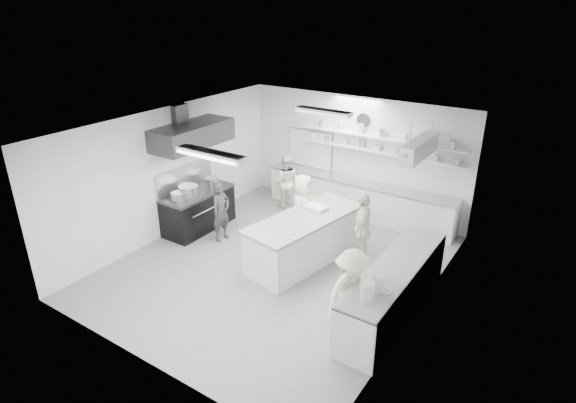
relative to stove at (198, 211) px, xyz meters
The scene contains 27 objects.
floor 2.67m from the stove, ahead, with size 6.00×7.00×0.02m, color gray.
ceiling 3.67m from the stove, ahead, with size 6.00×7.00×0.02m, color white.
wall_back 4.18m from the stove, 50.01° to the left, with size 6.00×0.04×3.00m, color silver.
wall_front 4.80m from the stove, 56.31° to the right, with size 6.00×0.04×3.00m, color silver.
wall_left 1.19m from the stove, 135.00° to the right, with size 0.04×7.00×3.00m, color silver.
wall_right 5.71m from the stove, ahead, with size 0.04×7.00×3.00m, color silver.
stove is the anchor object (origin of this frame).
exhaust_hood 1.90m from the stove, 90.00° to the right, with size 0.85×2.00×0.50m, color #353538.
back_counter 4.03m from the stove, 43.99° to the left, with size 5.00×0.60×0.92m, color white.
shelf_lower 4.63m from the stove, 41.99° to the left, with size 4.20×0.26×0.04m, color white.
shelf_upper 4.74m from the stove, 41.99° to the left, with size 4.20×0.26×0.04m, color white.
pass_through_window 3.49m from the stove, 67.12° to the left, with size 1.30×0.04×1.00m, color black.
wall_clock 4.60m from the stove, 47.54° to the left, with size 0.32×0.32×0.05m, color silver.
right_counter 5.28m from the stove, ahead, with size 0.74×3.30×0.94m, color white.
pot_rack 5.35m from the stove, 23.50° to the left, with size 0.30×1.60×0.40m, color #B1B4BA.
light_fixture_front 4.22m from the stove, 40.24° to the right, with size 1.30×0.25×0.10m, color white.
light_fixture_rear 3.86m from the stove, 28.30° to the left, with size 1.30×0.25×0.10m, color white.
prep_island 2.97m from the stove, ahead, with size 0.99×2.66×0.98m, color white.
stove_pot 0.66m from the stove, 90.00° to the right, with size 0.45×0.45×0.29m, color #B1B4BA.
cook_stove 0.91m from the stove, ahead, with size 0.52×0.34×1.42m, color #323234.
cook_back 2.48m from the stove, 64.52° to the left, with size 0.71×0.56×1.47m, color white.
cook_island_left 2.64m from the stove, 17.31° to the left, with size 0.81×0.52×1.65m, color white.
cook_island_right 4.08m from the stove, ahead, with size 0.94×0.39×1.60m, color white.
cook_right 5.08m from the stove, 17.15° to the right, with size 1.01×0.58×1.56m, color white.
bowl_island_a 3.03m from the stove, 10.45° to the left, with size 0.28×0.28×0.07m, color #B1B4BA.
bowl_island_b 3.22m from the stove, 12.35° to the right, with size 0.22×0.22×0.07m, color white.
bowl_right 5.58m from the stove, 15.14° to the right, with size 0.26×0.26×0.06m, color white.
Camera 1 is at (5.00, -7.12, 5.25)m, focal length 29.67 mm.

